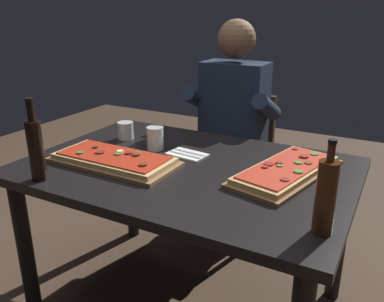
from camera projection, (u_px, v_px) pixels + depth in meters
name	position (u px, v px, depth m)	size (l,w,h in m)	color
dining_table	(187.00, 185.00, 1.76)	(1.40, 0.96, 0.74)	black
pizza_rectangular_front	(114.00, 159.00, 1.74)	(0.57, 0.27, 0.05)	olive
pizza_rectangular_left	(287.00, 171.00, 1.62)	(0.37, 0.59, 0.05)	brown
wine_bottle_dark	(36.00, 148.00, 1.54)	(0.06, 0.06, 0.33)	black
oil_bottle_amber	(326.00, 197.00, 1.17)	(0.06, 0.06, 0.30)	#47230F
tumbler_near_camera	(126.00, 131.00, 2.07)	(0.08, 0.08, 0.09)	silver
tumbler_far_side	(155.00, 138.00, 1.91)	(0.08, 0.08, 0.11)	silver
napkin_cutlery_set	(187.00, 154.00, 1.85)	(0.19, 0.13, 0.01)	white
diner_chair	(237.00, 155.00, 2.57)	(0.44, 0.44, 0.87)	#3D2B1E
seated_diner	(231.00, 122.00, 2.39)	(0.53, 0.41, 1.33)	#23232D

